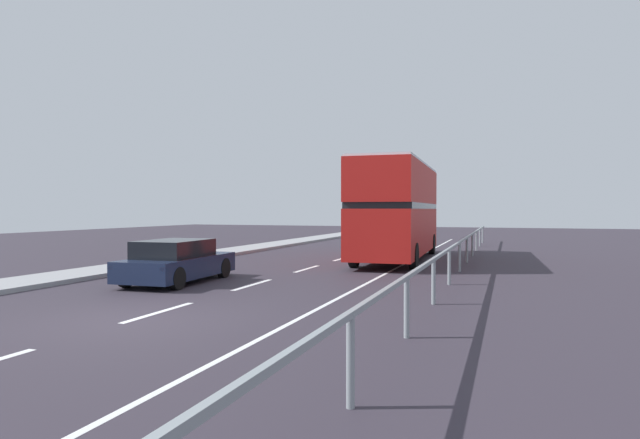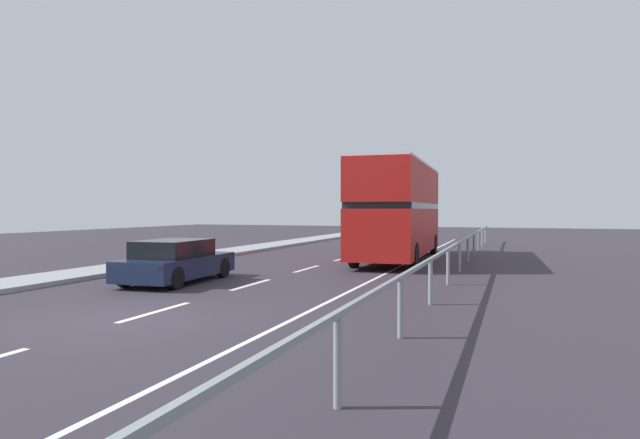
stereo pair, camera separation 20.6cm
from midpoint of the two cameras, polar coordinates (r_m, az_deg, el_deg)
ground_plane at (r=11.80m, az=-18.87°, el=-10.18°), size 74.34×120.00×0.10m
lane_paint_markings at (r=18.36m, az=2.63°, el=-5.93°), size 3.27×46.00×0.01m
bridge_side_railing at (r=18.13m, az=14.41°, el=-3.22°), size 0.10×42.00×1.10m
double_decker_bus_red at (r=23.86m, az=8.60°, el=1.14°), size 2.91×10.27×4.24m
hatchback_car_near at (r=17.11m, az=-14.71°, el=-4.35°), size 2.05×4.32×1.31m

